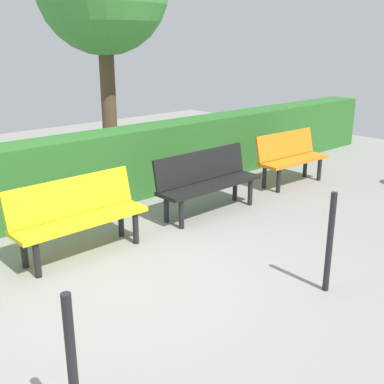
% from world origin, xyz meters
% --- Properties ---
extents(ground_plane, '(17.34, 17.34, 0.00)m').
position_xyz_m(ground_plane, '(0.00, 0.00, 0.00)').
color(ground_plane, gray).
extents(bench_orange, '(1.39, 0.53, 0.86)m').
position_xyz_m(bench_orange, '(-3.94, -0.98, 0.48)').
color(bench_orange, orange).
rests_on(bench_orange, ground_plane).
extents(bench_black, '(1.65, 0.48, 0.86)m').
position_xyz_m(bench_black, '(-1.93, -0.90, 0.48)').
color(bench_black, black).
rests_on(bench_black, ground_plane).
extents(bench_yellow, '(1.55, 0.49, 0.86)m').
position_xyz_m(bench_yellow, '(0.08, -0.89, 0.48)').
color(bench_yellow, yellow).
rests_on(bench_yellow, ground_plane).
extents(hedge_row, '(13.34, 0.60, 1.05)m').
position_xyz_m(hedge_row, '(-0.93, -2.22, 0.53)').
color(hedge_row, '#2D6B28').
rests_on(hedge_row, ground_plane).
extents(railing_post_mid, '(0.06, 0.06, 1.00)m').
position_xyz_m(railing_post_mid, '(-1.25, 1.47, 0.50)').
color(railing_post_mid, black).
rests_on(railing_post_mid, ground_plane).
extents(railing_post_far, '(0.06, 0.06, 1.00)m').
position_xyz_m(railing_post_far, '(1.44, 1.47, 0.50)').
color(railing_post_far, black).
rests_on(railing_post_far, ground_plane).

